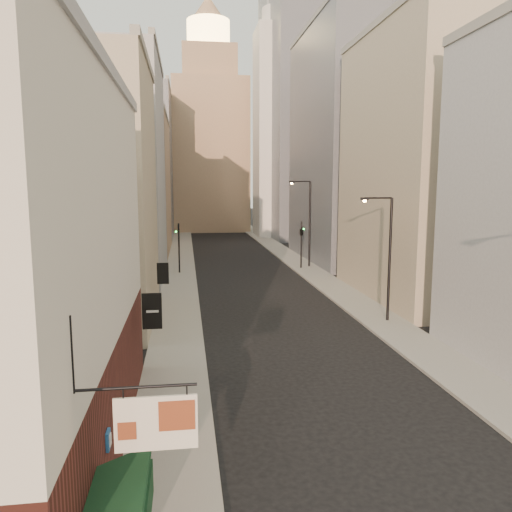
{
  "coord_description": "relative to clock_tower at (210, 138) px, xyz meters",
  "views": [
    {
      "loc": [
        -5.85,
        -6.26,
        8.72
      ],
      "look_at": [
        -2.25,
        19.3,
        5.03
      ],
      "focal_mm": 35.0,
      "sensor_mm": 36.0,
      "label": 1
    }
  ],
  "objects": [
    {
      "name": "traffic_light_left",
      "position": [
        -5.58,
        -49.18,
        -14.12
      ],
      "size": [
        0.56,
        0.46,
        5.0
      ],
      "rotation": [
        0.0,
        0.0,
        2.95
      ],
      "color": "black",
      "rests_on": "ground"
    },
    {
      "name": "highrise",
      "position": [
        19.0,
        -14.0,
        8.02
      ],
      "size": [
        21.0,
        23.0,
        51.2
      ],
      "color": "gray",
      "rests_on": "ground"
    },
    {
      "name": "right_bldg_wingrid",
      "position": [
        13.0,
        -42.0,
        -4.63
      ],
      "size": [
        8.0,
        20.0,
        26.0
      ],
      "primitive_type": "cube",
      "color": "gray",
      "rests_on": "ground"
    },
    {
      "name": "sidewalk_left",
      "position": [
        -5.5,
        -37.0,
        -17.56
      ],
      "size": [
        3.0,
        140.0,
        0.15
      ],
      "primitive_type": "cube",
      "color": "gray",
      "rests_on": "ground"
    },
    {
      "name": "right_bldg_beige",
      "position": [
        13.0,
        -62.0,
        -7.63
      ],
      "size": [
        8.0,
        16.0,
        20.0
      ],
      "primitive_type": "cube",
      "color": "tan",
      "rests_on": "ground"
    },
    {
      "name": "near_building_left",
      "position": [
        -9.99,
        -83.0,
        -11.61
      ],
      "size": [
        8.3,
        23.04,
        12.3
      ],
      "color": "#58251F",
      "rests_on": "ground"
    },
    {
      "name": "traffic_light_right",
      "position": [
        6.96,
        -48.07,
        -13.78
      ],
      "size": [
        0.68,
        0.68,
        5.0
      ],
      "rotation": [
        0.0,
        0.0,
        3.31
      ],
      "color": "black",
      "rests_on": "ground"
    },
    {
      "name": "streetlamp_mid",
      "position": [
        7.6,
        -68.72,
        -13.08
      ],
      "size": [
        2.09,
        0.21,
        7.97
      ],
      "rotation": [
        0.0,
        0.0,
        -0.01
      ],
      "color": "black",
      "rests_on": "ground"
    },
    {
      "name": "left_bldg_grey",
      "position": [
        -11.0,
        -50.0,
        -7.63
      ],
      "size": [
        8.0,
        16.0,
        20.0
      ],
      "primitive_type": "cube",
      "color": "#96979B",
      "rests_on": "ground"
    },
    {
      "name": "left_bldg_wingrid",
      "position": [
        -11.0,
        -12.0,
        -5.63
      ],
      "size": [
        8.0,
        20.0,
        24.0
      ],
      "primitive_type": "cube",
      "color": "gray",
      "rests_on": "ground"
    },
    {
      "name": "sidewalk_right",
      "position": [
        7.5,
        -37.0,
        -17.56
      ],
      "size": [
        3.0,
        140.0,
        0.15
      ],
      "primitive_type": "cube",
      "color": "gray",
      "rests_on": "ground"
    },
    {
      "name": "clock_tower",
      "position": [
        0.0,
        0.0,
        0.0
      ],
      "size": [
        14.0,
        14.0,
        44.9
      ],
      "color": "#A18265",
      "rests_on": "ground"
    },
    {
      "name": "left_bldg_tan",
      "position": [
        -11.0,
        -32.0,
        -9.13
      ],
      "size": [
        8.0,
        18.0,
        17.0
      ],
      "primitive_type": "cube",
      "color": "#A18265",
      "rests_on": "ground"
    },
    {
      "name": "white_tower",
      "position": [
        11.0,
        -14.0,
        0.97
      ],
      "size": [
        8.0,
        8.0,
        41.5
      ],
      "color": "silver",
      "rests_on": "ground"
    },
    {
      "name": "left_bldg_beige",
      "position": [
        -11.0,
        -66.0,
        -9.63
      ],
      "size": [
        8.0,
        12.0,
        16.0
      ],
      "primitive_type": "cube",
      "color": "tan",
      "rests_on": "ground"
    },
    {
      "name": "streetlamp_far",
      "position": [
        7.81,
        -47.23,
        -12.41
      ],
      "size": [
        2.4,
        0.42,
        9.14
      ],
      "rotation": [
        0.0,
        0.0,
        0.09
      ],
      "color": "black",
      "rests_on": "ground"
    }
  ]
}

